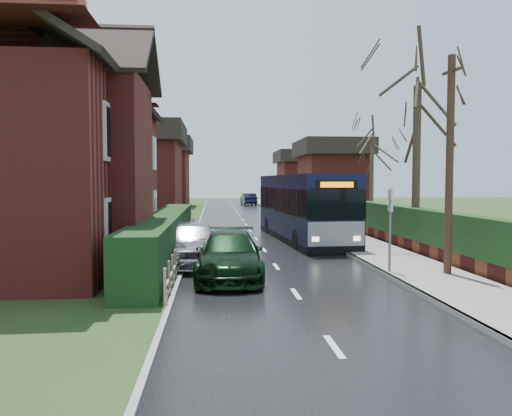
{
  "coord_description": "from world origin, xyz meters",
  "views": [
    {
      "loc": [
        -2.03,
        -14.25,
        2.86
      ],
      "look_at": [
        -0.41,
        5.12,
        1.8
      ],
      "focal_mm": 35.0,
      "sensor_mm": 36.0,
      "label": 1
    }
  ],
  "objects": [
    {
      "name": "car_silver",
      "position": [
        -2.8,
        2.65,
        0.77
      ],
      "size": [
        2.06,
        4.61,
        1.54
      ],
      "primitive_type": "imported",
      "rotation": [
        0.0,
        0.0,
        0.05
      ],
      "color": "#B8B8BD",
      "rests_on": "ground"
    },
    {
      "name": "tree_right_far",
      "position": [
        9.0,
        20.03,
        5.88
      ],
      "size": [
        4.07,
        4.07,
        7.87
      ],
      "color": "#3D2E24",
      "rests_on": "ground"
    },
    {
      "name": "pavement",
      "position": [
        4.25,
        10.0,
        0.07
      ],
      "size": [
        2.5,
        100.0,
        0.14
      ],
      "primitive_type": "cube",
      "color": "slate",
      "rests_on": "ground"
    },
    {
      "name": "car_green",
      "position": [
        -1.6,
        0.3,
        0.68
      ],
      "size": [
        2.04,
        4.72,
        1.35
      ],
      "primitive_type": "imported",
      "rotation": [
        0.0,
        0.0,
        -0.03
      ],
      "color": "black",
      "rests_on": "ground"
    },
    {
      "name": "bus_stop_sign",
      "position": [
        3.2,
        0.19,
        1.74
      ],
      "size": [
        0.08,
        0.4,
        2.64
      ],
      "rotation": [
        0.0,
        0.0,
        -0.07
      ],
      "color": "slate",
      "rests_on": "ground"
    },
    {
      "name": "brick_house",
      "position": [
        -8.73,
        4.78,
        4.38
      ],
      "size": [
        9.3,
        14.6,
        10.3
      ],
      "color": "maroon",
      "rests_on": "ground"
    },
    {
      "name": "bus",
      "position": [
        2.2,
        9.4,
        1.56
      ],
      "size": [
        3.14,
        10.48,
        3.14
      ],
      "rotation": [
        0.0,
        0.0,
        0.08
      ],
      "color": "black",
      "rests_on": "ground"
    },
    {
      "name": "right_wall_hedge",
      "position": [
        5.8,
        10.0,
        1.02
      ],
      "size": [
        0.6,
        50.0,
        1.8
      ],
      "color": "maroon",
      "rests_on": "ground"
    },
    {
      "name": "telegraph_pole",
      "position": [
        4.8,
        -0.23,
        3.28
      ],
      "size": [
        0.22,
        0.84,
        6.48
      ],
      "rotation": [
        0.0,
        0.0,
        0.14
      ],
      "color": "#322016",
      "rests_on": "ground"
    },
    {
      "name": "tree_house_side",
      "position": [
        -8.35,
        14.75,
        7.32
      ],
      "size": [
        4.31,
        4.31,
        9.8
      ],
      "color": "#34281E",
      "rests_on": "ground"
    },
    {
      "name": "road",
      "position": [
        0.0,
        10.0,
        0.01
      ],
      "size": [
        6.0,
        100.0,
        0.02
      ],
      "primitive_type": "cube",
      "color": "black",
      "rests_on": "ground"
    },
    {
      "name": "kerb_left",
      "position": [
        -3.05,
        10.0,
        0.05
      ],
      "size": [
        0.12,
        100.0,
        0.1
      ],
      "primitive_type": "cube",
      "color": "gray",
      "rests_on": "ground"
    },
    {
      "name": "kerb_right",
      "position": [
        3.05,
        10.0,
        0.07
      ],
      "size": [
        0.12,
        100.0,
        0.14
      ],
      "primitive_type": "cube",
      "color": "gray",
      "rests_on": "ground"
    },
    {
      "name": "picket_fence",
      "position": [
        -3.15,
        5.0,
        0.45
      ],
      "size": [
        0.1,
        16.0,
        0.9
      ],
      "primitive_type": null,
      "color": "gray",
      "rests_on": "ground"
    },
    {
      "name": "ground",
      "position": [
        0.0,
        0.0,
        0.0
      ],
      "size": [
        140.0,
        140.0,
        0.0
      ],
      "primitive_type": "plane",
      "color": "#354F22",
      "rests_on": "ground"
    },
    {
      "name": "car_distant",
      "position": [
        2.0,
        44.69,
        0.69
      ],
      "size": [
        1.85,
        4.33,
        1.39
      ],
      "primitive_type": "imported",
      "rotation": [
        0.0,
        0.0,
        3.23
      ],
      "color": "black",
      "rests_on": "ground"
    },
    {
      "name": "tree_right_near",
      "position": [
        6.0,
        5.06,
        7.06
      ],
      "size": [
        4.38,
        4.38,
        9.45
      ],
      "color": "#35281F",
      "rests_on": "ground"
    },
    {
      "name": "front_hedge",
      "position": [
        -3.9,
        5.0,
        0.8
      ],
      "size": [
        1.2,
        16.0,
        1.6
      ],
      "primitive_type": "cube",
      "color": "black",
      "rests_on": "ground"
    }
  ]
}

